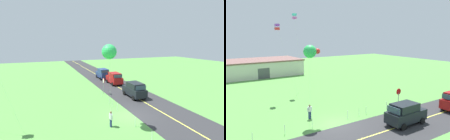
{
  "view_description": "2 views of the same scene",
  "coord_description": "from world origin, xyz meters",
  "views": [
    {
      "loc": [
        -16.87,
        9.04,
        8.32
      ],
      "look_at": [
        1.32,
        1.61,
        5.13
      ],
      "focal_mm": 28.7,
      "sensor_mm": 36.0,
      "label": 1
    },
    {
      "loc": [
        -12.3,
        -18.6,
        9.21
      ],
      "look_at": [
        2.57,
        3.62,
        4.93
      ],
      "focal_mm": 36.67,
      "sensor_mm": 36.0,
      "label": 2
    }
  ],
  "objects": [
    {
      "name": "kite_blue_mid",
      "position": [
        2.45,
        15.78,
        11.84
      ],
      "size": [
        1.59,
        0.64,
        12.32
      ],
      "color": "silver",
      "rests_on": "ground"
    },
    {
      "name": "fence_post_1",
      "position": [
        -5.3,
        0.7,
        0.45
      ],
      "size": [
        0.05,
        0.05,
        0.9
      ],
      "primitive_type": "cylinder",
      "color": "silver",
      "rests_on": "ground"
    },
    {
      "name": "warehouse_distant",
      "position": [
        0.7,
        33.1,
        1.75
      ],
      "size": [
        18.36,
        10.2,
        3.5
      ],
      "color": "beige",
      "rests_on": "ground"
    },
    {
      "name": "fence_post_6",
      "position": [
        7.84,
        0.7,
        0.45
      ],
      "size": [
        0.05,
        0.05,
        0.9
      ],
      "primitive_type": "cylinder",
      "color": "silver",
      "rests_on": "ground"
    },
    {
      "name": "ground_plane",
      "position": [
        0.0,
        0.0,
        -0.05
      ],
      "size": [
        120.0,
        120.0,
        0.1
      ],
      "primitive_type": "cube",
      "color": "#549342"
    },
    {
      "name": "stop_sign",
      "position": [
        9.03,
        -0.1,
        1.8
      ],
      "size": [
        0.76,
        0.08,
        2.56
      ],
      "color": "gray",
      "rests_on": "ground"
    },
    {
      "name": "asphalt_road",
      "position": [
        0.0,
        -4.0,
        0.0
      ],
      "size": [
        120.0,
        7.0,
        0.0
      ],
      "primitive_type": "cube",
      "color": "#2D2D30",
      "rests_on": "ground"
    },
    {
      "name": "fence_post_2",
      "position": [
        -2.46,
        0.7,
        0.45
      ],
      "size": [
        0.05,
        0.05,
        0.9
      ],
      "primitive_type": "cylinder",
      "color": "silver",
      "rests_on": "ground"
    },
    {
      "name": "kite_red_low",
      "position": [
        -1.34,
        3.0,
        7.34
      ],
      "size": [
        1.9,
        1.4,
        8.04
      ],
      "color": "silver",
      "rests_on": "ground"
    },
    {
      "name": "person_adult_near",
      "position": [
        -1.61,
        2.93,
        0.86
      ],
      "size": [
        0.58,
        0.22,
        1.6
      ],
      "rotation": [
        0.0,
        0.0,
        5.75
      ],
      "color": "navy",
      "rests_on": "ground"
    },
    {
      "name": "fence_post_3",
      "position": [
        1.87,
        0.7,
        0.45
      ],
      "size": [
        0.05,
        0.05,
        0.9
      ],
      "primitive_type": "cylinder",
      "color": "silver",
      "rests_on": "ground"
    },
    {
      "name": "fence_post_4",
      "position": [
        3.47,
        0.7,
        0.45
      ],
      "size": [
        0.05,
        0.05,
        0.9
      ],
      "primitive_type": "cylinder",
      "color": "silver",
      "rests_on": "ground"
    },
    {
      "name": "fence_post_5",
      "position": [
        4.52,
        0.7,
        0.45
      ],
      "size": [
        0.05,
        0.05,
        0.9
      ],
      "primitive_type": "cylinder",
      "color": "silver",
      "rests_on": "ground"
    },
    {
      "name": "road_centre_stripe",
      "position": [
        0.0,
        -4.0,
        0.01
      ],
      "size": [
        120.0,
        0.16,
        0.0
      ],
      "primitive_type": "cube",
      "color": "#E5E04C",
      "rests_on": "asphalt_road"
    },
    {
      "name": "car_suv_foreground",
      "position": [
        5.84,
        -3.88,
        1.15
      ],
      "size": [
        4.4,
        2.12,
        2.24
      ],
      "color": "black",
      "rests_on": "ground"
    },
    {
      "name": "fence_post_0",
      "position": [
        -8.2,
        0.7,
        0.45
      ],
      "size": [
        0.05,
        0.05,
        0.9
      ],
      "primitive_type": "cylinder",
      "color": "silver",
      "rests_on": "ground"
    },
    {
      "name": "kite_yellow_high",
      "position": [
        -1.28,
        13.26,
        10.1
      ],
      "size": [
        2.21,
        2.7,
        10.56
      ],
      "color": "silver",
      "rests_on": "ground"
    }
  ]
}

